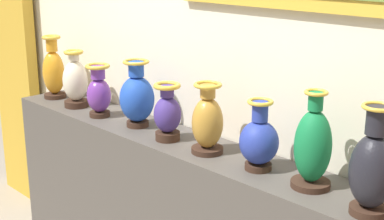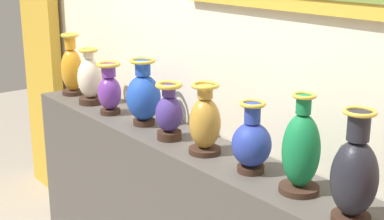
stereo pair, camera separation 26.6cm
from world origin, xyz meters
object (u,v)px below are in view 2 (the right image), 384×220
object	(u,v)px
vase_sapphire	(143,96)
vase_emerald	(301,151)
vase_amber	(72,68)
vase_onyx	(354,176)
vase_indigo	(169,113)
vase_violet	(109,90)
vase_ivory	(90,79)
vase_cobalt	(252,143)
vase_ochre	(205,122)

from	to	relation	value
vase_sapphire	vase_emerald	bearing A→B (deg)	0.00
vase_amber	vase_onyx	xyz separation A→B (m)	(2.24, -0.04, -0.00)
vase_indigo	vase_onyx	xyz separation A→B (m)	(1.11, -0.02, 0.04)
vase_violet	vase_sapphire	xyz separation A→B (m)	(0.30, 0.04, 0.02)
vase_sapphire	vase_amber	bearing A→B (deg)	-179.62
vase_ivory	vase_emerald	distance (m)	1.68
vase_violet	vase_cobalt	world-z (taller)	vase_cobalt
vase_ochre	vase_amber	bearing A→B (deg)	179.51
vase_ivory	vase_sapphire	world-z (taller)	vase_sapphire
vase_amber	vase_ivory	distance (m)	0.28
vase_cobalt	vase_onyx	world-z (taller)	vase_onyx
vase_ivory	vase_cobalt	size ratio (longest dim) A/B	1.11
vase_indigo	vase_onyx	world-z (taller)	vase_onyx
vase_violet	vase_sapphire	distance (m)	0.30
vase_cobalt	vase_sapphire	bearing A→B (deg)	179.51
vase_violet	vase_cobalt	bearing A→B (deg)	1.65
vase_sapphire	vase_indigo	size ratio (longest dim) A/B	1.24
vase_indigo	vase_onyx	size ratio (longest dim) A/B	0.71
vase_ochre	vase_violet	bearing A→B (deg)	-178.47
vase_amber	vase_violet	distance (m)	0.55
vase_ochre	vase_indigo	bearing A→B (deg)	-176.91
vase_amber	vase_indigo	xyz separation A→B (m)	(1.13, -0.03, -0.04)
vase_sapphire	vase_ochre	size ratio (longest dim) A/B	1.08
vase_ivory	vase_emerald	bearing A→B (deg)	0.80
vase_onyx	vase_emerald	bearing A→B (deg)	169.96
vase_violet	vase_indigo	distance (m)	0.58
vase_ivory	vase_violet	distance (m)	0.27
vase_amber	vase_emerald	size ratio (longest dim) A/B	1.01
vase_emerald	vase_sapphire	bearing A→B (deg)	-180.00
vase_violet	vase_ivory	bearing A→B (deg)	176.42
vase_violet	vase_indigo	xyz separation A→B (m)	(0.58, 0.01, -0.01)
vase_cobalt	vase_emerald	world-z (taller)	vase_emerald
vase_emerald	vase_onyx	size ratio (longest dim) A/B	0.98
vase_ivory	vase_sapphire	size ratio (longest dim) A/B	0.96
vase_sapphire	vase_ochre	bearing A→B (deg)	-1.85
vase_sapphire	vase_cobalt	size ratio (longest dim) A/B	1.16
vase_violet	vase_ochre	bearing A→B (deg)	1.53
vase_sapphire	vase_cobalt	xyz separation A→B (m)	(0.85, -0.01, -0.03)
vase_sapphire	vase_onyx	size ratio (longest dim) A/B	0.89
vase_ivory	vase_onyx	distance (m)	1.96
vase_ochre	vase_cobalt	xyz separation A→B (m)	(0.30, 0.01, -0.02)
vase_emerald	vase_onyx	xyz separation A→B (m)	(0.28, -0.05, 0.00)
vase_cobalt	vase_ivory	bearing A→B (deg)	-179.35
vase_sapphire	vase_emerald	world-z (taller)	vase_emerald
vase_ivory	vase_emerald	xyz separation A→B (m)	(1.68, 0.02, 0.01)
vase_ochre	vase_cobalt	size ratio (longest dim) A/B	1.08
vase_indigo	vase_onyx	bearing A→B (deg)	-0.93
vase_cobalt	vase_emerald	bearing A→B (deg)	1.56
vase_emerald	vase_onyx	distance (m)	0.29
vase_sapphire	vase_onyx	world-z (taller)	vase_onyx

